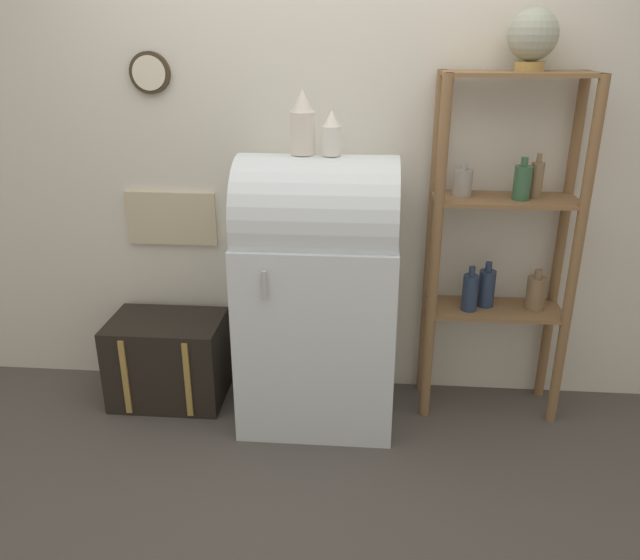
{
  "coord_description": "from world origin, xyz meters",
  "views": [
    {
      "loc": [
        0.25,
        -2.59,
        1.87
      ],
      "look_at": [
        0.01,
        0.24,
        0.75
      ],
      "focal_mm": 35.0,
      "sensor_mm": 36.0,
      "label": 1
    }
  ],
  "objects_px": {
    "refrigerator": "(318,290)",
    "vase_left": "(303,124)",
    "suitcase_trunk": "(169,359)",
    "vase_center": "(331,135)",
    "globe": "(533,37)"
  },
  "relations": [
    {
      "from": "refrigerator",
      "to": "vase_center",
      "type": "height_order",
      "value": "vase_center"
    },
    {
      "from": "suitcase_trunk",
      "to": "vase_left",
      "type": "bearing_deg",
      "value": -4.06
    },
    {
      "from": "globe",
      "to": "vase_center",
      "type": "height_order",
      "value": "globe"
    },
    {
      "from": "refrigerator",
      "to": "vase_left",
      "type": "bearing_deg",
      "value": 170.04
    },
    {
      "from": "vase_left",
      "to": "vase_center",
      "type": "height_order",
      "value": "vase_left"
    },
    {
      "from": "refrigerator",
      "to": "suitcase_trunk",
      "type": "xyz_separation_m",
      "value": [
        -0.82,
        0.07,
        -0.46
      ]
    },
    {
      "from": "suitcase_trunk",
      "to": "globe",
      "type": "xyz_separation_m",
      "value": [
        1.75,
        0.1,
        1.63
      ]
    },
    {
      "from": "vase_left",
      "to": "refrigerator",
      "type": "bearing_deg",
      "value": -9.96
    },
    {
      "from": "refrigerator",
      "to": "globe",
      "type": "height_order",
      "value": "globe"
    },
    {
      "from": "suitcase_trunk",
      "to": "vase_left",
      "type": "height_order",
      "value": "vase_left"
    },
    {
      "from": "suitcase_trunk",
      "to": "vase_center",
      "type": "relative_size",
      "value": 2.98
    },
    {
      "from": "globe",
      "to": "vase_center",
      "type": "relative_size",
      "value": 1.31
    },
    {
      "from": "globe",
      "to": "refrigerator",
      "type": "bearing_deg",
      "value": -169.78
    },
    {
      "from": "refrigerator",
      "to": "suitcase_trunk",
      "type": "relative_size",
      "value": 2.29
    },
    {
      "from": "suitcase_trunk",
      "to": "vase_center",
      "type": "height_order",
      "value": "vase_center"
    }
  ]
}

